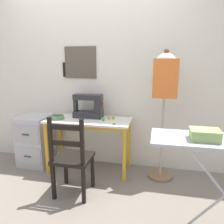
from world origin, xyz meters
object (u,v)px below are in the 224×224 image
at_px(thread_spool_near_machine, 103,119).
at_px(thread_spool_far_edge, 113,118).
at_px(wooden_chair, 72,158).
at_px(fabric_bowl, 58,117).
at_px(filing_cabinet, 36,140).
at_px(storage_box, 205,135).
at_px(sewing_machine, 90,107).
at_px(thread_spool_mid_table, 109,118).
at_px(dress_form, 165,84).
at_px(scissors, 116,125).

height_order(thread_spool_near_machine, thread_spool_far_edge, thread_spool_near_machine).
bearing_deg(wooden_chair, fabric_bowl, 127.75).
distance_m(filing_cabinet, storage_box, 2.37).
height_order(thread_spool_far_edge, storage_box, storage_box).
relative_size(sewing_machine, filing_cabinet, 0.56).
relative_size(thread_spool_far_edge, storage_box, 0.20).
xyz_separation_m(thread_spool_mid_table, wooden_chair, (-0.27, -0.63, -0.31)).
height_order(thread_spool_mid_table, dress_form, dress_form).
bearing_deg(thread_spool_near_machine, dress_form, 4.44).
distance_m(thread_spool_near_machine, thread_spool_far_edge, 0.14).
height_order(sewing_machine, fabric_bowl, sewing_machine).
relative_size(sewing_machine, fabric_bowl, 2.37).
xyz_separation_m(sewing_machine, filing_cabinet, (-0.81, -0.04, -0.51)).
distance_m(thread_spool_mid_table, thread_spool_far_edge, 0.06).
bearing_deg(dress_form, storage_box, -74.43).
bearing_deg(fabric_bowl, thread_spool_mid_table, 10.24).
relative_size(scissors, filing_cabinet, 0.20).
bearing_deg(dress_form, thread_spool_far_edge, 177.19).
distance_m(thread_spool_near_machine, storage_box, 1.41).
bearing_deg(scissors, thread_spool_far_edge, 110.26).
bearing_deg(filing_cabinet, wooden_chair, -37.63).
distance_m(thread_spool_far_edge, dress_form, 0.78).
bearing_deg(thread_spool_near_machine, fabric_bowl, -177.51).
xyz_separation_m(scissors, thread_spool_near_machine, (-0.20, 0.13, 0.02)).
distance_m(scissors, dress_form, 0.75).
relative_size(fabric_bowl, wooden_chair, 0.18).
bearing_deg(sewing_machine, thread_spool_mid_table, -7.92).
distance_m(thread_spool_near_machine, wooden_chair, 0.65).
bearing_deg(thread_spool_far_edge, thread_spool_near_machine, -142.37).
height_order(thread_spool_near_machine, filing_cabinet, thread_spool_near_machine).
distance_m(fabric_bowl, dress_form, 1.43).
distance_m(thread_spool_mid_table, storage_box, 1.43).
bearing_deg(thread_spool_mid_table, thread_spool_far_edge, -5.61).
height_order(thread_spool_far_edge, filing_cabinet, thread_spool_far_edge).
height_order(thread_spool_near_machine, wooden_chair, wooden_chair).
height_order(fabric_bowl, thread_spool_far_edge, fabric_bowl).
xyz_separation_m(thread_spool_far_edge, wooden_chair, (-0.33, -0.62, -0.31)).
bearing_deg(storage_box, thread_spool_mid_table, 132.75).
bearing_deg(thread_spool_far_edge, thread_spool_mid_table, 174.39).
relative_size(thread_spool_far_edge, filing_cabinet, 0.06).
distance_m(dress_form, storage_box, 1.08).
distance_m(scissors, storage_box, 1.18).
bearing_deg(storage_box, filing_cabinet, 153.09).
relative_size(thread_spool_far_edge, dress_form, 0.03).
bearing_deg(fabric_bowl, wooden_chair, -52.25).
xyz_separation_m(dress_form, storage_box, (0.28, -1.01, -0.27)).
distance_m(scissors, thread_spool_far_edge, 0.24).
relative_size(sewing_machine, scissors, 2.78).
bearing_deg(thread_spool_far_edge, filing_cabinet, 179.82).
bearing_deg(thread_spool_near_machine, filing_cabinet, 174.91).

